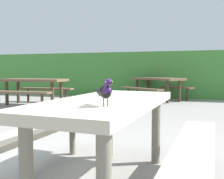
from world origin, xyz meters
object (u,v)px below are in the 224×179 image
Objects in this scene: picnic_table_foreground at (107,121)px; picnic_table_mid_left at (34,85)px; bird_grackle at (106,91)px; picnic_table_mid_right at (157,83)px.

picnic_table_mid_left is (-3.64, 4.44, 0.00)m from picnic_table_foreground.
bird_grackle is at bearing -72.96° from picnic_table_foreground.
picnic_table_foreground is at bearing -50.69° from picnic_table_mid_left.
picnic_table_mid_left is (-3.78, 4.89, -0.29)m from bird_grackle.
picnic_table_mid_right is (-0.46, 6.63, 0.00)m from picnic_table_foreground.
bird_grackle is at bearing -52.33° from picnic_table_mid_left.
picnic_table_foreground is 7.60× the size of bird_grackle.
picnic_table_mid_left is 0.77× the size of picnic_table_mid_right.
picnic_table_mid_left is 3.86m from picnic_table_mid_right.
picnic_table_foreground and picnic_table_mid_left have the same top height.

